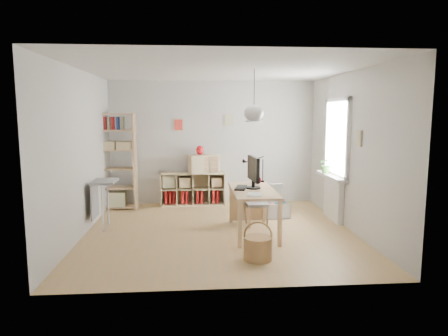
{
  "coord_description": "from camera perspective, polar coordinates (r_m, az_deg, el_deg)",
  "views": [
    {
      "loc": [
        -0.43,
        -6.58,
        2.0
      ],
      "look_at": [
        0.1,
        0.3,
        1.05
      ],
      "focal_mm": 32.0,
      "sensor_mm": 36.0,
      "label": 1
    }
  ],
  "objects": [
    {
      "name": "desk",
      "position": [
        6.64,
        4.18,
        -3.85
      ],
      "size": [
        0.7,
        1.5,
        0.75
      ],
      "color": "#DFAE80",
      "rests_on": "ground"
    },
    {
      "name": "chair",
      "position": [
        7.19,
        4.62,
        -4.78
      ],
      "size": [
        0.38,
        0.38,
        0.76
      ],
      "rotation": [
        0.0,
        0.0,
        0.04
      ],
      "color": "gray",
      "rests_on": "ground"
    },
    {
      "name": "room_shell",
      "position": [
        6.5,
        4.3,
        7.83
      ],
      "size": [
        4.5,
        4.5,
        4.5
      ],
      "color": "silver",
      "rests_on": "ground"
    },
    {
      "name": "window_unit",
      "position": [
        7.66,
        15.91,
        4.18
      ],
      "size": [
        0.07,
        1.16,
        1.46
      ],
      "color": "white",
      "rests_on": "ground"
    },
    {
      "name": "potted_plant",
      "position": [
        7.9,
        14.47,
        0.5
      ],
      "size": [
        0.37,
        0.34,
        0.33
      ],
      "primitive_type": "imported",
      "rotation": [
        0.0,
        0.0,
        -0.36
      ],
      "color": "#386D28",
      "rests_on": "windowsill"
    },
    {
      "name": "radiator",
      "position": [
        7.8,
        15.36,
        -4.27
      ],
      "size": [
        0.1,
        0.8,
        0.8
      ],
      "primitive_type": "cube",
      "color": "white",
      "rests_on": "ground"
    },
    {
      "name": "windowsill",
      "position": [
        7.71,
        15.12,
        -1.16
      ],
      "size": [
        0.22,
        1.2,
        0.06
      ],
      "primitive_type": "cube",
      "color": "white",
      "rests_on": "radiator"
    },
    {
      "name": "keyboard",
      "position": [
        6.7,
        2.44,
        -2.82
      ],
      "size": [
        0.27,
        0.48,
        0.02
      ],
      "primitive_type": "cube",
      "rotation": [
        0.0,
        0.0,
        -0.23
      ],
      "color": "black",
      "rests_on": "desk"
    },
    {
      "name": "paper_tray",
      "position": [
        6.13,
        4.38,
        -3.81
      ],
      "size": [
        0.26,
        0.3,
        0.03
      ],
      "primitive_type": "cube",
      "rotation": [
        0.0,
        0.0,
        -0.21
      ],
      "color": "white",
      "rests_on": "desk"
    },
    {
      "name": "red_vase",
      "position": [
        8.65,
        -3.47,
        2.55
      ],
      "size": [
        0.17,
        0.17,
        0.2
      ],
      "primitive_type": "ellipsoid",
      "color": "#A00D12",
      "rests_on": "drawer_chest"
    },
    {
      "name": "cube_shelf",
      "position": [
        8.82,
        -4.6,
        -3.3
      ],
      "size": [
        1.4,
        0.38,
        0.72
      ],
      "color": "#D3BE8B",
      "rests_on": "ground"
    },
    {
      "name": "side_table",
      "position": [
        7.23,
        -17.19,
        -3.12
      ],
      "size": [
        0.4,
        0.55,
        0.85
      ],
      "color": "gray",
      "rests_on": "ground"
    },
    {
      "name": "task_lamp",
      "position": [
        7.15,
        4.01,
        0.25
      ],
      "size": [
        0.42,
        0.16,
        0.45
      ],
      "color": "black",
      "rests_on": "desk"
    },
    {
      "name": "tall_bookshelf",
      "position": [
        8.58,
        -15.18,
        1.46
      ],
      "size": [
        0.8,
        0.38,
        2.0
      ],
      "color": "#DFAE80",
      "rests_on": "ground"
    },
    {
      "name": "storage_chest",
      "position": [
        7.86,
        6.92,
        -5.46
      ],
      "size": [
        0.65,
        0.72,
        0.61
      ],
      "rotation": [
        0.0,
        0.0,
        0.12
      ],
      "color": "#B1B1AC",
      "rests_on": "ground"
    },
    {
      "name": "wicker_basket",
      "position": [
        5.59,
        4.85,
        -11.22
      ],
      "size": [
        0.39,
        0.39,
        0.54
      ],
      "rotation": [
        0.0,
        0.0,
        -0.13
      ],
      "color": "olive",
      "rests_on": "ground"
    },
    {
      "name": "ground",
      "position": [
        6.89,
        -0.65,
        -9.04
      ],
      "size": [
        4.5,
        4.5,
        0.0
      ],
      "primitive_type": "plane",
      "color": "#A88654",
      "rests_on": "ground"
    },
    {
      "name": "yarn_ball",
      "position": [
        7.11,
        4.84,
        -1.75
      ],
      "size": [
        0.14,
        0.14,
        0.14
      ],
      "primitive_type": "sphere",
      "color": "#510A13",
      "rests_on": "desk"
    },
    {
      "name": "monitor",
      "position": [
        6.65,
        4.22,
        -0.37
      ],
      "size": [
        0.25,
        0.62,
        0.54
      ],
      "rotation": [
        0.0,
        0.0,
        0.1
      ],
      "color": "black",
      "rests_on": "desk"
    },
    {
      "name": "drawer_chest",
      "position": [
        8.69,
        -2.87,
        0.64
      ],
      "size": [
        0.73,
        0.5,
        0.38
      ],
      "primitive_type": "cube",
      "rotation": [
        0.0,
        0.0,
        0.32
      ],
      "color": "#D3BE8B",
      "rests_on": "cube_shelf"
    }
  ]
}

